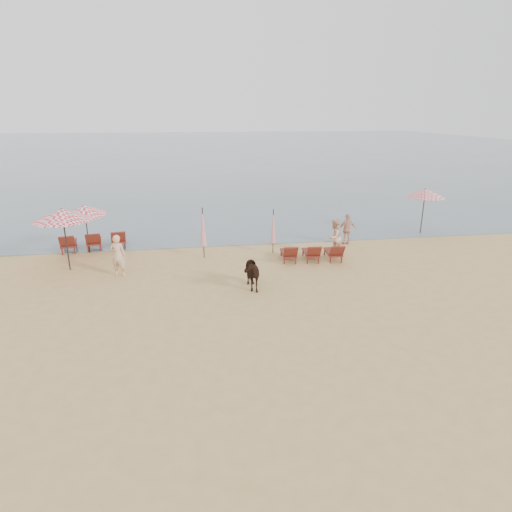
{
  "coord_description": "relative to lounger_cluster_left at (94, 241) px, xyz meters",
  "views": [
    {
      "loc": [
        -2.39,
        -10.44,
        6.31
      ],
      "look_at": [
        0.0,
        5.0,
        1.1
      ],
      "focal_mm": 30.0,
      "sensor_mm": 36.0,
      "label": 1
    }
  ],
  "objects": [
    {
      "name": "sea",
      "position": [
        7.15,
        69.53,
        -0.45
      ],
      "size": [
        160.0,
        140.0,
        0.06
      ],
      "primitive_type": "cube",
      "color": "#51606B",
      "rests_on": "ground"
    },
    {
      "name": "beachgoer_left",
      "position": [
        1.75,
        -3.85,
        0.42
      ],
      "size": [
        0.72,
        0.56,
        1.74
      ],
      "primitive_type": "imported",
      "rotation": [
        0.0,
        0.0,
        2.88
      ],
      "color": "#DAAF88",
      "rests_on": "ground"
    },
    {
      "name": "umbrella_open_left_b",
      "position": [
        -0.12,
        -0.5,
        1.62
      ],
      "size": [
        1.88,
        1.92,
        2.4
      ],
      "rotation": [
        0.0,
        0.0,
        -0.07
      ],
      "color": "black",
      "rests_on": "ground"
    },
    {
      "name": "umbrella_closed_right",
      "position": [
        8.52,
        -1.87,
        0.85
      ],
      "size": [
        0.26,
        0.26,
        2.11
      ],
      "rotation": [
        0.0,
        0.0,
        -0.1
      ],
      "color": "black",
      "rests_on": "ground"
    },
    {
      "name": "umbrella_closed_left",
      "position": [
        5.25,
        -2.04,
        0.99
      ],
      "size": [
        0.29,
        0.29,
        2.34
      ],
      "rotation": [
        0.0,
        0.0,
        -0.28
      ],
      "color": "black",
      "rests_on": "ground"
    },
    {
      "name": "ground",
      "position": [
        7.15,
        -10.47,
        -0.45
      ],
      "size": [
        120.0,
        120.0,
        0.0
      ],
      "primitive_type": "plane",
      "color": "tan",
      "rests_on": "ground"
    },
    {
      "name": "cow",
      "position": [
        6.8,
        -5.98,
        0.21
      ],
      "size": [
        0.87,
        1.64,
        1.33
      ],
      "primitive_type": "imported",
      "rotation": [
        0.0,
        0.0,
        0.1
      ],
      "color": "black",
      "rests_on": "ground"
    },
    {
      "name": "beachgoer_right_b",
      "position": [
        12.49,
        -1.03,
        0.33
      ],
      "size": [
        0.94,
        0.43,
        1.57
      ],
      "primitive_type": "imported",
      "rotation": [
        0.0,
        0.0,
        3.19
      ],
      "color": "tan",
      "rests_on": "ground"
    },
    {
      "name": "umbrella_open_left_a",
      "position": [
        -0.46,
        -2.83,
        1.94
      ],
      "size": [
        2.34,
        2.34,
        2.67
      ],
      "rotation": [
        0.0,
        0.0,
        0.41
      ],
      "color": "black",
      "rests_on": "ground"
    },
    {
      "name": "umbrella_open_right",
      "position": [
        17.27,
        0.31,
        1.81
      ],
      "size": [
        2.06,
        2.06,
        2.51
      ],
      "rotation": [
        0.0,
        0.0,
        0.35
      ],
      "color": "black",
      "rests_on": "ground"
    },
    {
      "name": "lounger_cluster_right",
      "position": [
        10.02,
        -3.29,
        -0.05
      ],
      "size": [
        2.79,
        1.79,
        0.59
      ],
      "rotation": [
        0.0,
        0.0,
        -0.09
      ],
      "color": "maroon",
      "rests_on": "ground"
    },
    {
      "name": "lounger_cluster_left",
      "position": [
        0.0,
        0.0,
        0.0
      ],
      "size": [
        3.24,
        2.27,
        0.65
      ],
      "rotation": [
        0.0,
        0.0,
        0.19
      ],
      "color": "maroon",
      "rests_on": "ground"
    },
    {
      "name": "beachgoer_right_a",
      "position": [
        11.27,
        -2.59,
        0.41
      ],
      "size": [
        1.06,
        1.03,
        1.72
      ],
      "primitive_type": "imported",
      "rotation": [
        0.0,
        0.0,
        3.81
      ],
      "color": "#E2AF8D",
      "rests_on": "ground"
    }
  ]
}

